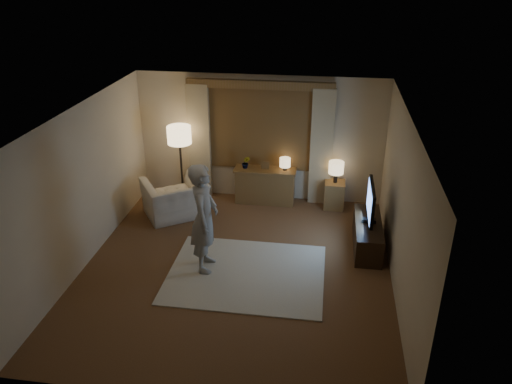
% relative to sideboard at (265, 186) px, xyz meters
% --- Properties ---
extents(room, '(5.04, 5.54, 2.64)m').
position_rel_sideboard_xyz_m(room, '(-0.14, -2.00, 0.98)').
color(room, brown).
rests_on(room, ground).
extents(rug, '(2.50, 2.00, 0.02)m').
position_rel_sideboard_xyz_m(rug, '(0.04, -2.65, -0.34)').
color(rug, beige).
rests_on(rug, floor).
extents(sideboard, '(1.20, 0.40, 0.70)m').
position_rel_sideboard_xyz_m(sideboard, '(0.00, 0.00, 0.00)').
color(sideboard, brown).
rests_on(sideboard, floor).
extents(picture_frame, '(0.16, 0.02, 0.20)m').
position_rel_sideboard_xyz_m(picture_frame, '(0.00, 0.00, 0.45)').
color(picture_frame, brown).
rests_on(picture_frame, sideboard).
extents(plant, '(0.17, 0.13, 0.30)m').
position_rel_sideboard_xyz_m(plant, '(-0.40, 0.00, 0.50)').
color(plant, '#999999').
rests_on(plant, sideboard).
extents(table_lamp_sideboard, '(0.22, 0.22, 0.30)m').
position_rel_sideboard_xyz_m(table_lamp_sideboard, '(0.40, 0.00, 0.55)').
color(table_lamp_sideboard, black).
rests_on(table_lamp_sideboard, sideboard).
extents(floor_lamp, '(0.48, 0.48, 1.64)m').
position_rel_sideboard_xyz_m(floor_lamp, '(-1.69, -0.24, 1.03)').
color(floor_lamp, black).
rests_on(floor_lamp, floor).
extents(armchair, '(1.51, 1.47, 0.74)m').
position_rel_sideboard_xyz_m(armchair, '(-1.66, -0.87, 0.02)').
color(armchair, beige).
rests_on(armchair, floor).
extents(side_table, '(0.40, 0.40, 0.56)m').
position_rel_sideboard_xyz_m(side_table, '(1.42, -0.05, -0.07)').
color(side_table, brown).
rests_on(side_table, floor).
extents(table_lamp_side, '(0.30, 0.30, 0.44)m').
position_rel_sideboard_xyz_m(table_lamp_side, '(1.42, -0.05, 0.52)').
color(table_lamp_side, black).
rests_on(table_lamp_side, side_table).
extents(tv_stand, '(0.45, 1.40, 0.50)m').
position_rel_sideboard_xyz_m(tv_stand, '(2.01, -1.51, -0.10)').
color(tv_stand, black).
rests_on(tv_stand, floor).
extents(tv, '(0.24, 0.96, 0.70)m').
position_rel_sideboard_xyz_m(tv, '(2.01, -1.51, 0.53)').
color(tv, black).
rests_on(tv, tv_stand).
extents(person, '(0.48, 0.69, 1.82)m').
position_rel_sideboard_xyz_m(person, '(-0.64, -2.56, 0.58)').
color(person, '#9F9B92').
rests_on(person, rug).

